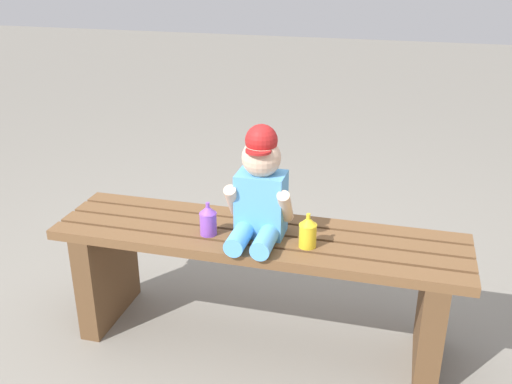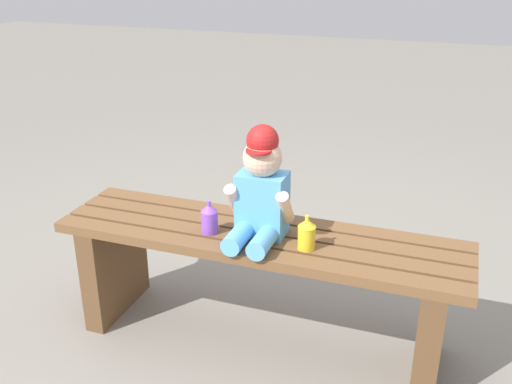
{
  "view_description": "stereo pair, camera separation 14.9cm",
  "coord_description": "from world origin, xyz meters",
  "px_view_note": "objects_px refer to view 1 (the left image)",
  "views": [
    {
      "loc": [
        0.48,
        -1.82,
        1.42
      ],
      "look_at": [
        0.01,
        -0.05,
        0.64
      ],
      "focal_mm": 40.91,
      "sensor_mm": 36.0,
      "label": 1
    },
    {
      "loc": [
        0.62,
        -1.77,
        1.42
      ],
      "look_at": [
        0.01,
        -0.05,
        0.64
      ],
      "focal_mm": 40.91,
      "sensor_mm": 36.0,
      "label": 2
    }
  ],
  "objects_px": {
    "park_bench": "(258,270)",
    "sippy_cup_right": "(308,231)",
    "child_figure": "(260,190)",
    "sippy_cup_left": "(208,220)"
  },
  "relations": [
    {
      "from": "child_figure",
      "to": "sippy_cup_left",
      "type": "distance_m",
      "value": 0.22
    },
    {
      "from": "child_figure",
      "to": "sippy_cup_right",
      "type": "height_order",
      "value": "child_figure"
    },
    {
      "from": "park_bench",
      "to": "child_figure",
      "type": "height_order",
      "value": "child_figure"
    },
    {
      "from": "child_figure",
      "to": "sippy_cup_left",
      "type": "height_order",
      "value": "child_figure"
    },
    {
      "from": "sippy_cup_left",
      "to": "sippy_cup_right",
      "type": "bearing_deg",
      "value": 0.0
    },
    {
      "from": "park_bench",
      "to": "sippy_cup_right",
      "type": "distance_m",
      "value": 0.29
    },
    {
      "from": "park_bench",
      "to": "child_figure",
      "type": "relative_size",
      "value": 3.69
    },
    {
      "from": "park_bench",
      "to": "sippy_cup_left",
      "type": "height_order",
      "value": "sippy_cup_left"
    },
    {
      "from": "sippy_cup_left",
      "to": "park_bench",
      "type": "bearing_deg",
      "value": 19.21
    },
    {
      "from": "park_bench",
      "to": "sippy_cup_right",
      "type": "xyz_separation_m",
      "value": [
        0.19,
        -0.06,
        0.21
      ]
    }
  ]
}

